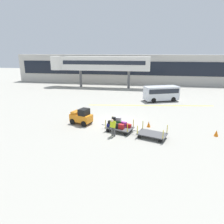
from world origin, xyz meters
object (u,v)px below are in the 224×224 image
at_px(safety_cone_far, 216,133).
at_px(baggage_cart_lead, 118,125).
at_px(baggage_handler, 113,127).
at_px(shuttle_van, 161,92).
at_px(baggage_tug, 81,117).
at_px(baggage_cart_middle, 152,134).
at_px(safety_cone_near, 149,124).

bearing_deg(safety_cone_far, baggage_cart_lead, -178.54).
relative_size(baggage_cart_lead, baggage_handler, 1.97).
height_order(baggage_handler, shuttle_van, shuttle_van).
bearing_deg(shuttle_van, baggage_cart_lead, -109.50).
relative_size(baggage_tug, baggage_cart_middle, 0.76).
bearing_deg(baggage_tug, baggage_cart_middle, -18.62).
distance_m(baggage_cart_middle, safety_cone_far, 5.52).
bearing_deg(safety_cone_near, baggage_cart_lead, -151.15).
bearing_deg(safety_cone_near, shuttle_van, 81.05).
distance_m(baggage_tug, safety_cone_near, 6.55).
xyz_separation_m(baggage_cart_lead, safety_cone_near, (2.70, 1.49, -0.28)).
height_order(baggage_handler, safety_cone_far, baggage_handler).
xyz_separation_m(baggage_cart_lead, baggage_handler, (-0.27, -1.26, 0.31)).
xyz_separation_m(safety_cone_near, safety_cone_far, (5.62, -1.27, 0.00)).
relative_size(baggage_cart_middle, baggage_handler, 1.97).
bearing_deg(baggage_cart_middle, baggage_handler, -176.38).
height_order(shuttle_van, safety_cone_near, shuttle_van).
bearing_deg(safety_cone_far, baggage_handler, -170.27).
xyz_separation_m(baggage_cart_middle, safety_cone_far, (5.37, 1.27, -0.07)).
bearing_deg(safety_cone_far, baggage_cart_middle, -166.69).
bearing_deg(baggage_tug, baggage_handler, -34.99).
distance_m(baggage_cart_middle, shuttle_van, 13.70).
bearing_deg(baggage_cart_middle, baggage_tug, 161.38).
bearing_deg(baggage_tug, safety_cone_near, 2.26).
bearing_deg(shuttle_van, safety_cone_far, -72.49).
height_order(baggage_tug, baggage_cart_middle, baggage_tug).
xyz_separation_m(baggage_handler, safety_cone_near, (2.97, 2.75, -0.59)).
xyz_separation_m(baggage_tug, shuttle_van, (8.27, 11.30, 0.48)).
relative_size(baggage_tug, safety_cone_far, 4.26).
distance_m(baggage_cart_lead, baggage_cart_middle, 3.14).
bearing_deg(safety_cone_near, baggage_cart_middle, -84.24).
bearing_deg(baggage_cart_middle, baggage_cart_lead, 160.29).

